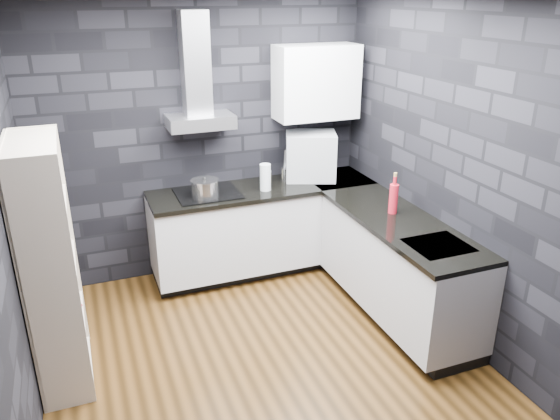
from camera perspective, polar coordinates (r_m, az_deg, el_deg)
ground at (r=4.49m, az=-2.16°, el=-14.59°), size 3.20×3.20×0.00m
wall_back at (r=5.34m, az=-8.15°, el=7.42°), size 3.20×0.05×2.70m
wall_front at (r=2.51m, az=9.84°, el=-10.38°), size 3.20×0.05×2.70m
wall_left at (r=3.70m, az=-27.03°, el=-1.58°), size 0.05×3.20×2.70m
wall_right at (r=4.60m, az=17.15°, el=4.24°), size 0.05×3.20×2.70m
toekick_back at (r=5.68m, az=-1.84°, el=-5.53°), size 2.18×0.50×0.10m
toekick_right at (r=5.05m, az=12.19°, el=-9.91°), size 0.50×1.78×0.10m
counter_back_cab at (r=5.46m, az=-1.75°, el=-1.71°), size 2.20×0.60×0.76m
counter_right_cab at (r=4.82m, az=12.19°, el=-5.67°), size 0.60×1.80×0.76m
counter_back_top at (r=5.30m, az=-1.76°, el=2.21°), size 2.20×0.62×0.04m
counter_right_top at (r=4.64m, az=12.48°, el=-1.31°), size 0.62×1.80×0.04m
counter_corner_top at (r=5.61m, az=5.94°, el=3.23°), size 0.62×0.62×0.04m
hood_body at (r=5.09m, az=-8.31°, el=9.13°), size 0.60×0.34×0.12m
hood_chimney at (r=5.07m, az=-8.82°, el=14.91°), size 0.24×0.20×0.90m
upper_cabinet at (r=5.40m, az=3.79°, el=13.18°), size 0.80×0.35×0.70m
cooktop at (r=5.16m, az=-7.58°, el=1.75°), size 0.58×0.50×0.01m
sink_rim at (r=4.28m, az=16.23°, el=-3.59°), size 0.44×0.40×0.01m
pot at (r=5.04m, az=-7.84°, el=2.21°), size 0.29×0.29×0.14m
glass_vase at (r=5.17m, az=-1.54°, el=3.44°), size 0.12×0.12×0.26m
storage_jar at (r=5.39m, az=-1.43°, el=3.41°), size 0.12×0.12×0.11m
utensil_crock at (r=5.44m, az=0.64°, el=3.74°), size 0.13×0.13×0.14m
appliance_garage at (r=5.49m, az=3.21°, el=5.58°), size 0.59×0.53×0.49m
red_bottle at (r=4.73m, az=11.76°, el=1.14°), size 0.09×0.09×0.26m
bookshelf at (r=4.12m, az=-22.85°, el=-5.46°), size 0.44×0.84×1.80m
fruit_bowl at (r=4.00m, az=-22.93°, el=-5.67°), size 0.24×0.24×0.06m
book_red at (r=4.41m, az=-22.42°, el=-8.39°), size 0.15×0.07×0.21m
book_second at (r=4.45m, az=-22.66°, el=-7.77°), size 0.14×0.10×0.21m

